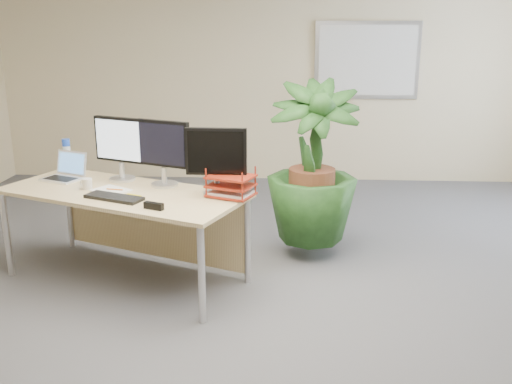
# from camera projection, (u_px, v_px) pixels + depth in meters

# --- Properties ---
(floor) EXTENTS (8.00, 8.00, 0.00)m
(floor) POSITION_uv_depth(u_px,v_px,m) (250.00, 332.00, 3.80)
(floor) COLOR #47474C
(floor) RESTS_ON ground
(back_wall) EXTENTS (7.00, 0.04, 2.70)m
(back_wall) POSITION_uv_depth(u_px,v_px,m) (271.00, 76.00, 7.26)
(back_wall) COLOR beige
(back_wall) RESTS_ON floor
(whiteboard) EXTENTS (1.30, 0.04, 0.95)m
(whiteboard) POSITION_uv_depth(u_px,v_px,m) (367.00, 60.00, 7.10)
(whiteboard) COLOR #B7B6BC
(whiteboard) RESTS_ON back_wall
(desk) EXTENTS (2.08, 1.47, 0.74)m
(desk) POSITION_uv_depth(u_px,v_px,m) (132.00, 206.00, 4.54)
(desk) COLOR tan
(desk) RESTS_ON floor
(floor_plant) EXTENTS (0.86, 0.86, 1.50)m
(floor_plant) POSITION_uv_depth(u_px,v_px,m) (312.00, 173.00, 4.90)
(floor_plant) COLOR #183A15
(floor_plant) RESTS_ON floor
(monitor_left) EXTENTS (0.45, 0.22, 0.52)m
(monitor_left) POSITION_uv_depth(u_px,v_px,m) (120.00, 145.00, 4.64)
(monitor_left) COLOR silver
(monitor_left) RESTS_ON desk
(monitor_right) EXTENTS (0.45, 0.22, 0.52)m
(monitor_right) POSITION_uv_depth(u_px,v_px,m) (163.00, 149.00, 4.47)
(monitor_right) COLOR silver
(monitor_right) RESTS_ON desk
(monitor_dark) EXTENTS (0.46, 0.21, 0.51)m
(monitor_dark) POSITION_uv_depth(u_px,v_px,m) (216.00, 157.00, 4.23)
(monitor_dark) COLOR silver
(monitor_dark) RESTS_ON desk
(laptop) EXTENTS (0.38, 0.36, 0.22)m
(laptop) POSITION_uv_depth(u_px,v_px,m) (66.00, 172.00, 4.75)
(laptop) COLOR white
(laptop) RESTS_ON desk
(keyboard) EXTENTS (0.47, 0.31, 0.03)m
(keyboard) POSITION_uv_depth(u_px,v_px,m) (114.00, 197.00, 4.20)
(keyboard) COLOR black
(keyboard) RESTS_ON desk
(coffee_mug) EXTENTS (0.11, 0.08, 0.09)m
(coffee_mug) POSITION_uv_depth(u_px,v_px,m) (87.00, 184.00, 4.45)
(coffee_mug) COLOR silver
(coffee_mug) RESTS_ON desk
(spiral_notebook) EXTENTS (0.34, 0.32, 0.01)m
(spiral_notebook) POSITION_uv_depth(u_px,v_px,m) (111.00, 190.00, 4.40)
(spiral_notebook) COLOR silver
(spiral_notebook) RESTS_ON desk
(orange_pen) EXTENTS (0.13, 0.03, 0.01)m
(orange_pen) POSITION_uv_depth(u_px,v_px,m) (115.00, 189.00, 4.40)
(orange_pen) COLOR orange
(orange_pen) RESTS_ON spiral_notebook
(yellow_highlighter) EXTENTS (0.12, 0.06, 0.02)m
(yellow_highlighter) POSITION_uv_depth(u_px,v_px,m) (134.00, 195.00, 4.27)
(yellow_highlighter) COLOR yellow
(yellow_highlighter) RESTS_ON desk
(water_bottle) EXTENTS (0.07, 0.07, 0.28)m
(water_bottle) POSITION_uv_depth(u_px,v_px,m) (67.00, 156.00, 4.99)
(water_bottle) COLOR silver
(water_bottle) RESTS_ON desk
(letter_tray) EXTENTS (0.40, 0.35, 0.15)m
(letter_tray) POSITION_uv_depth(u_px,v_px,m) (231.00, 187.00, 4.25)
(letter_tray) COLOR maroon
(letter_tray) RESTS_ON desk
(stapler) EXTENTS (0.15, 0.09, 0.05)m
(stapler) POSITION_uv_depth(u_px,v_px,m) (154.00, 206.00, 3.97)
(stapler) COLOR black
(stapler) RESTS_ON desk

